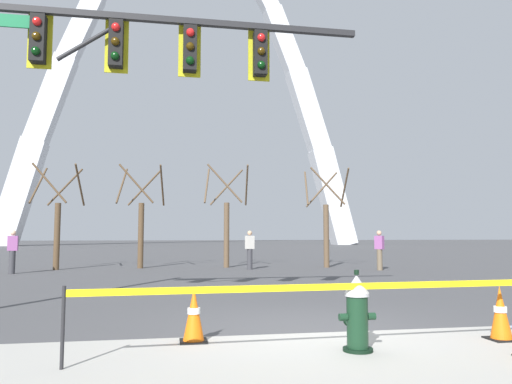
{
  "coord_description": "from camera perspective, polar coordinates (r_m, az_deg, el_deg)",
  "views": [
    {
      "loc": [
        -2.13,
        -7.17,
        1.42
      ],
      "look_at": [
        0.05,
        5.0,
        2.5
      ],
      "focal_mm": 34.45,
      "sensor_mm": 36.0,
      "label": 1
    }
  ],
  "objects": [
    {
      "name": "tree_far_left",
      "position": [
        21.67,
        -22.07,
        -3.36
      ],
      "size": [
        1.97,
        1.98,
        4.27
      ],
      "color": "brown",
      "rests_on": "ground"
    },
    {
      "name": "pedestrian_standing_center",
      "position": [
        20.13,
        -26.43,
        -6.19
      ],
      "size": [
        0.36,
        0.24,
        1.59
      ],
      "color": "#38383D",
      "rests_on": "ground"
    },
    {
      "name": "ground_plane",
      "position": [
        7.62,
        6.53,
        -15.71
      ],
      "size": [
        240.0,
        240.0,
        0.0
      ],
      "primitive_type": "plane",
      "color": "#474749"
    },
    {
      "name": "traffic_signal_gantry",
      "position": [
        9.97,
        -18.49,
        12.67
      ],
      "size": [
        7.82,
        0.44,
        6.0
      ],
      "color": "#232326",
      "rests_on": "ground"
    },
    {
      "name": "tree_center_right",
      "position": [
        21.83,
        8.13,
        -3.63
      ],
      "size": [
        1.99,
        2.0,
        4.31
      ],
      "color": "brown",
      "rests_on": "ground"
    },
    {
      "name": "pedestrian_walking_right",
      "position": [
        20.5,
        14.14,
        -6.52
      ],
      "size": [
        0.37,
        0.39,
        1.59
      ],
      "color": "brown",
      "rests_on": "ground"
    },
    {
      "name": "traffic_cone_mid_sidewalk",
      "position": [
        7.6,
        26.51,
        -12.51
      ],
      "size": [
        0.36,
        0.36,
        0.73
      ],
      "color": "black",
      "rests_on": "ground"
    },
    {
      "name": "traffic_cone_by_hydrant",
      "position": [
        6.76,
        -7.23,
        -13.99
      ],
      "size": [
        0.36,
        0.36,
        0.73
      ],
      "color": "black",
      "rests_on": "ground"
    },
    {
      "name": "tree_center_left",
      "position": [
        21.63,
        -3.45,
        -3.5
      ],
      "size": [
        2.05,
        2.06,
        4.45
      ],
      "color": "brown",
      "rests_on": "ground"
    },
    {
      "name": "monument_arch",
      "position": [
        70.31,
        -8.18,
        11.34
      ],
      "size": [
        48.8,
        3.02,
        48.73
      ],
      "color": "silver",
      "rests_on": "ground"
    },
    {
      "name": "tree_left_mid",
      "position": [
        21.66,
        -13.21,
        -3.47
      ],
      "size": [
        2.01,
        2.02,
        4.37
      ],
      "color": "brown",
      "rests_on": "ground"
    },
    {
      "name": "pedestrian_walking_left",
      "position": [
        20.32,
        -0.73,
        -6.69
      ],
      "size": [
        0.38,
        0.29,
        1.59
      ],
      "color": "#38383D",
      "rests_on": "ground"
    },
    {
      "name": "caution_tape_barrier",
      "position": [
        6.06,
        8.54,
        -12.52
      ],
      "size": [
        6.03,
        0.28,
        0.88
      ],
      "color": "#232326",
      "rests_on": "ground"
    },
    {
      "name": "fire_hydrant",
      "position": [
        6.31,
        11.64,
        -13.59
      ],
      "size": [
        0.46,
        0.48,
        0.99
      ],
      "color": "black",
      "rests_on": "ground"
    }
  ]
}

